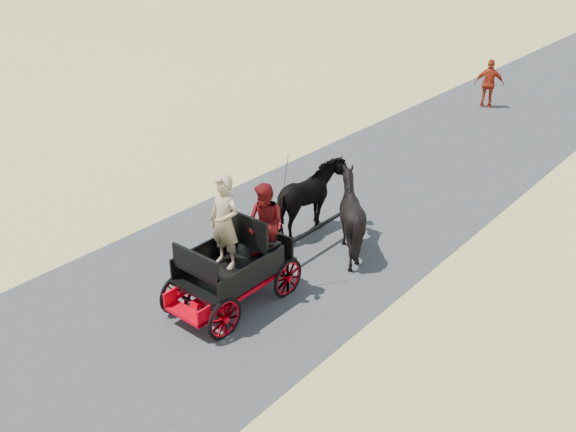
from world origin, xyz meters
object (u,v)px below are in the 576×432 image
Objects in this scene: horse_left at (309,201)px; pedestrian at (489,84)px; carriage at (233,286)px; horse_right at (351,215)px.

horse_left is 11.72m from pedestrian.
carriage is 1.20× the size of horse_left.
pedestrian is at bearing -79.56° from horse_right.
horse_left is at bearing 100.39° from carriage.
carriage is 14.77m from pedestrian.
horse_left is 1.18× the size of horse_right.
horse_right is (1.10, 0.00, 0.00)m from horse_left.
horse_right is at bearing -180.00° from horse_left.
horse_left is at bearing 72.00° from pedestrian.
horse_left is at bearing 0.00° from horse_right.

